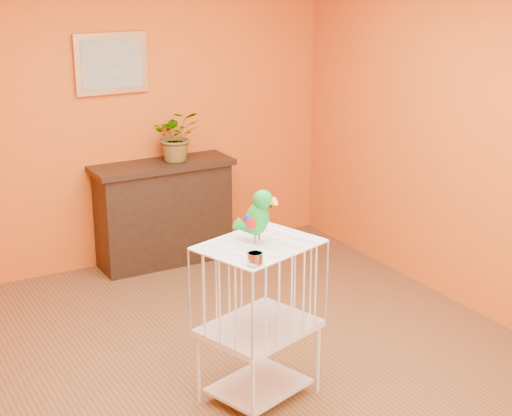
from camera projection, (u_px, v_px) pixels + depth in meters
ground at (241, 371)px, 5.12m from camera, size 4.50×4.50×0.00m
room_shell at (240, 134)px, 4.63m from camera, size 4.50×4.50×4.50m
console_cabinet at (164, 213)px, 6.82m from camera, size 1.22×0.44×0.91m
potted_plant at (176, 141)px, 6.72m from camera, size 0.51×0.54×0.34m
framed_picture at (111, 63)px, 6.42m from camera, size 0.62×0.04×0.50m
birdcage at (259, 320)px, 4.66m from camera, size 0.77×0.67×1.00m
feed_cup at (255, 258)px, 4.20m from camera, size 0.09×0.09×0.06m
parrot at (258, 215)px, 4.51m from camera, size 0.21×0.27×0.32m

